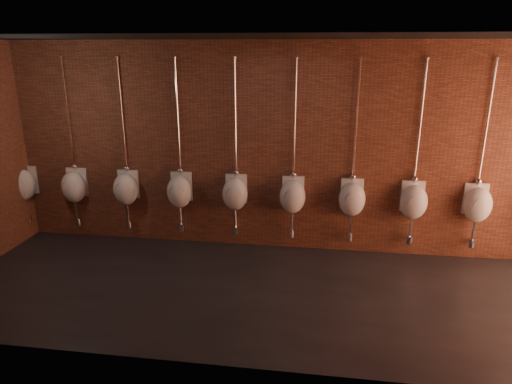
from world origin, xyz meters
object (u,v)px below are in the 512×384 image
urinal_0 (24,184)px  urinal_2 (126,188)px  urinal_1 (74,186)px  urinal_8 (477,204)px  urinal_4 (235,193)px  urinal_7 (414,201)px  urinal_3 (180,191)px  urinal_5 (293,196)px  urinal_6 (352,198)px

urinal_0 → urinal_2: bearing=0.0°
urinal_1 → urinal_8: same height
urinal_2 → urinal_4: 1.79m
urinal_7 → urinal_8: (0.90, 0.00, 0.00)m
urinal_1 → urinal_3: size_ratio=1.00×
urinal_2 → urinal_3: size_ratio=1.00×
urinal_1 → urinal_5: 3.59m
urinal_2 → urinal_5: 2.69m
urinal_4 → urinal_8: 3.59m
urinal_2 → urinal_5: size_ratio=1.00×
urinal_3 → urinal_5: size_ratio=1.00×
urinal_1 → urinal_7: size_ratio=1.00×
urinal_1 → urinal_2: (0.90, 0.00, 0.00)m
urinal_8 → urinal_2: bearing=180.0°
urinal_0 → urinal_2: 1.79m
urinal_0 → urinal_6: bearing=0.0°
urinal_7 → urinal_8: bearing=0.0°
urinal_3 → urinal_7: same height
urinal_2 → urinal_5: same height
urinal_8 → urinal_1: bearing=180.0°
urinal_1 → urinal_8: 6.27m
urinal_2 → urinal_8: (5.38, 0.00, 0.00)m
urinal_3 → urinal_7: bearing=0.0°
urinal_5 → urinal_4: bearing=180.0°
urinal_4 → urinal_7: same height
urinal_0 → urinal_6: size_ratio=1.00×
urinal_3 → urinal_4: (0.90, 0.00, 0.00)m
urinal_5 → urinal_7: (1.79, 0.00, 0.00)m
urinal_0 → urinal_6: same height
urinal_1 → urinal_6: (4.48, 0.00, 0.00)m
urinal_3 → urinal_8: same height
urinal_0 → urinal_2: same height
urinal_3 → urinal_5: bearing=0.0°
urinal_0 → urinal_5: (4.48, 0.00, 0.00)m
urinal_8 → urinal_5: bearing=180.0°
urinal_3 → urinal_4: same height
urinal_4 → urinal_6: (1.79, 0.00, 0.00)m
urinal_2 → urinal_6: same height
urinal_4 → urinal_0: bearing=180.0°
urinal_4 → urinal_6: bearing=0.0°
urinal_3 → urinal_5: 1.79m
urinal_7 → urinal_8: same height
urinal_6 → urinal_4: bearing=180.0°
urinal_6 → urinal_8: bearing=0.0°
urinal_3 → urinal_2: bearing=180.0°
urinal_2 → urinal_4: (1.79, 0.00, 0.00)m
urinal_3 → urinal_7: (3.59, 0.00, 0.00)m
urinal_2 → urinal_0: bearing=180.0°
urinal_6 → urinal_7: (0.90, 0.00, 0.00)m
urinal_3 → urinal_6: 2.69m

